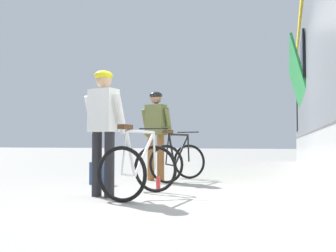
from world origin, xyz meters
The scene contains 7 objects.
ground_plane centered at (0.00, 0.00, 0.00)m, with size 80.00×80.00×0.00m, color gray.
cyclist_near_in_white centered at (-1.07, -0.19, 1.05)m, with size 0.65×0.39×1.76m.
cyclist_far_in_olive centered at (-1.11, 2.14, 1.05)m, with size 0.65×0.38×1.76m.
bicycle_near_white centered at (-0.58, -0.05, 0.40)m, with size 0.80×1.13×0.99m.
bicycle_far_black centered at (-0.67, 2.19, 0.40)m, with size 0.89×1.18×0.99m.
backpack_on_platform centered at (-1.86, 1.18, 0.20)m, with size 0.28×0.18×0.40m, color navy.
water_bottle_near_the_bikes centered at (-0.63, 0.90, 0.10)m, with size 0.07×0.07×0.19m, color red.
Camera 1 is at (1.39, -4.97, 0.76)m, focal length 40.62 mm.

